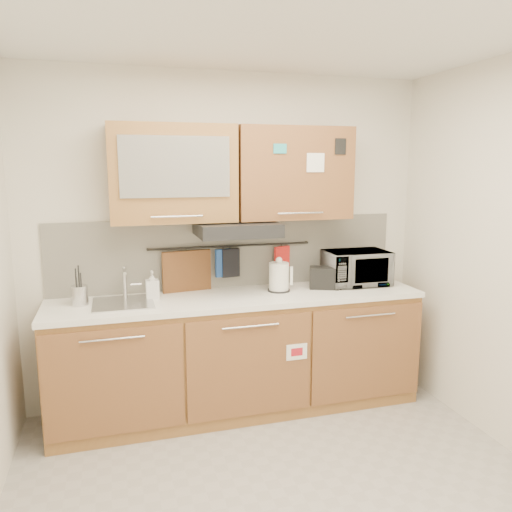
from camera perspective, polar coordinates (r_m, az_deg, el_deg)
floor at (r=3.15m, az=4.18°, el=-26.56°), size 3.20×3.20×0.00m
ceiling at (r=2.62m, az=5.00°, el=26.02°), size 3.20×3.20×0.00m
wall_back at (r=4.00m, az=-3.05°, el=1.83°), size 3.20×0.00×3.20m
base_cabinet at (r=3.95m, az=-1.88°, el=-11.76°), size 2.80×0.64×0.88m
countertop at (r=3.79m, az=-1.92°, el=-4.83°), size 2.82×0.62×0.04m
backsplash at (r=4.01m, az=-3.00°, el=0.39°), size 2.80×0.02×0.56m
upper_cabinets at (r=3.79m, az=-2.58°, el=9.41°), size 1.82×0.37×0.70m
range_hood at (r=3.75m, az=-2.19°, el=3.10°), size 0.60×0.46×0.10m
sink at (r=3.69m, az=-14.91°, el=-5.19°), size 0.42×0.40×0.26m
utensil_rail at (r=3.96m, az=-2.88°, el=1.15°), size 1.30×0.02×0.02m
utensil_crock at (r=3.72m, az=-19.49°, el=-4.22°), size 0.13×0.13×0.28m
kettle at (r=3.90m, az=2.65°, el=-2.48°), size 0.20×0.19×0.27m
toaster at (r=4.02m, az=7.77°, el=-2.45°), size 0.26×0.21×0.17m
microwave at (r=4.18m, az=11.39°, el=-1.33°), size 0.51×0.35×0.28m
soap_bottle at (r=3.75m, az=-11.77°, el=-3.25°), size 0.09×0.10×0.21m
cutting_board at (r=3.93m, az=-7.88°, el=-2.84°), size 0.39×0.08×0.48m
oven_mitt at (r=3.96m, az=-3.73°, el=-0.79°), size 0.14×0.06×0.22m
dark_pouch at (r=3.97m, az=-2.94°, el=-0.78°), size 0.15×0.06×0.23m
pot_holder at (r=4.08m, az=2.98°, el=-0.10°), size 0.14×0.06×0.17m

